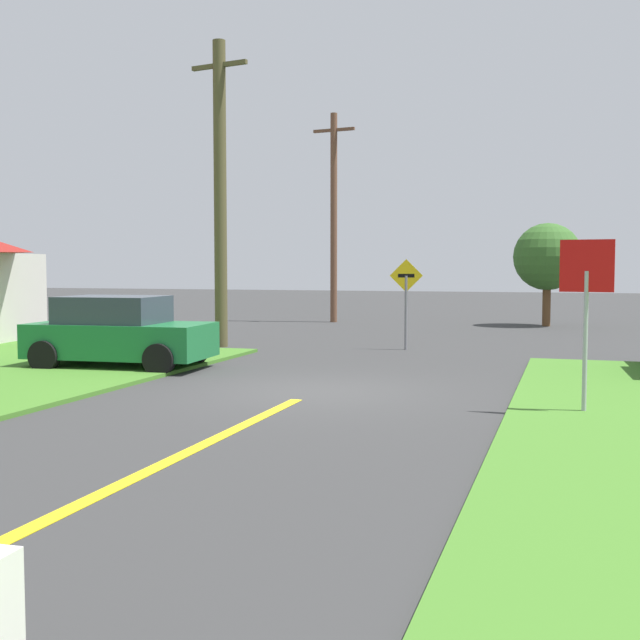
{
  "coord_description": "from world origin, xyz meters",
  "views": [
    {
      "loc": [
        4.45,
        -13.8,
        2.27
      ],
      "look_at": [
        -0.73,
        2.65,
        1.13
      ],
      "focal_mm": 44.91,
      "sensor_mm": 36.0,
      "label": 1
    }
  ],
  "objects_px": {
    "parked_car_near_building": "(119,333)",
    "direction_sign": "(406,294)",
    "utility_pole_far": "(334,215)",
    "stop_sign": "(586,291)",
    "utility_pole_mid": "(220,192)",
    "oak_tree_left": "(547,257)"
  },
  "relations": [
    {
      "from": "parked_car_near_building",
      "to": "direction_sign",
      "type": "distance_m",
      "value": 7.99
    },
    {
      "from": "stop_sign",
      "to": "oak_tree_left",
      "type": "distance_m",
      "value": 19.12
    },
    {
      "from": "utility_pole_far",
      "to": "stop_sign",
      "type": "bearing_deg",
      "value": -63.05
    },
    {
      "from": "utility_pole_far",
      "to": "direction_sign",
      "type": "relative_size",
      "value": 3.42
    },
    {
      "from": "parked_car_near_building",
      "to": "utility_pole_far",
      "type": "height_order",
      "value": "utility_pole_far"
    },
    {
      "from": "parked_car_near_building",
      "to": "direction_sign",
      "type": "bearing_deg",
      "value": 43.96
    },
    {
      "from": "stop_sign",
      "to": "oak_tree_left",
      "type": "relative_size",
      "value": 0.68
    },
    {
      "from": "parked_car_near_building",
      "to": "utility_pole_far",
      "type": "bearing_deg",
      "value": 84.95
    },
    {
      "from": "parked_car_near_building",
      "to": "utility_pole_mid",
      "type": "relative_size",
      "value": 0.48
    },
    {
      "from": "stop_sign",
      "to": "oak_tree_left",
      "type": "bearing_deg",
      "value": -80.0
    },
    {
      "from": "oak_tree_left",
      "to": "utility_pole_far",
      "type": "bearing_deg",
      "value": -178.11
    },
    {
      "from": "parked_car_near_building",
      "to": "oak_tree_left",
      "type": "bearing_deg",
      "value": 57.65
    },
    {
      "from": "parked_car_near_building",
      "to": "direction_sign",
      "type": "xyz_separation_m",
      "value": [
        5.34,
        5.9,
        0.74
      ]
    },
    {
      "from": "utility_pole_mid",
      "to": "stop_sign",
      "type": "bearing_deg",
      "value": -39.59
    },
    {
      "from": "utility_pole_mid",
      "to": "utility_pole_far",
      "type": "distance_m",
      "value": 10.77
    },
    {
      "from": "utility_pole_mid",
      "to": "direction_sign",
      "type": "distance_m",
      "value": 5.94
    },
    {
      "from": "stop_sign",
      "to": "utility_pole_mid",
      "type": "xyz_separation_m",
      "value": [
        -9.7,
        8.02,
        2.46
      ]
    },
    {
      "from": "stop_sign",
      "to": "utility_pole_mid",
      "type": "height_order",
      "value": "utility_pole_mid"
    },
    {
      "from": "stop_sign",
      "to": "parked_car_near_building",
      "type": "height_order",
      "value": "stop_sign"
    },
    {
      "from": "direction_sign",
      "to": "parked_car_near_building",
      "type": "bearing_deg",
      "value": -132.11
    },
    {
      "from": "direction_sign",
      "to": "stop_sign",
      "type": "bearing_deg",
      "value": -62.77
    },
    {
      "from": "utility_pole_far",
      "to": "direction_sign",
      "type": "height_order",
      "value": "utility_pole_far"
    }
  ]
}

